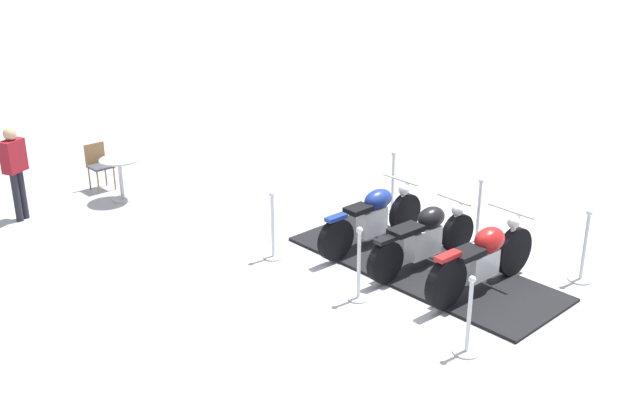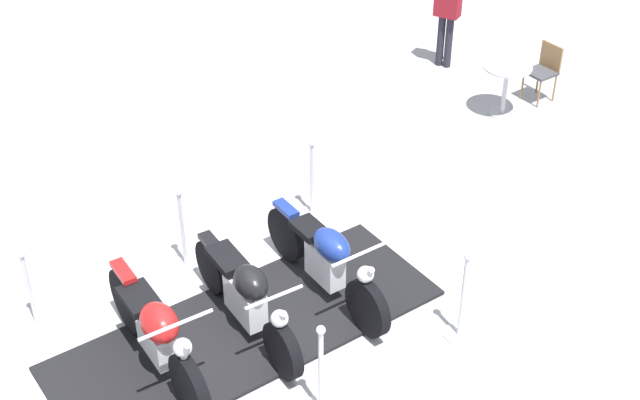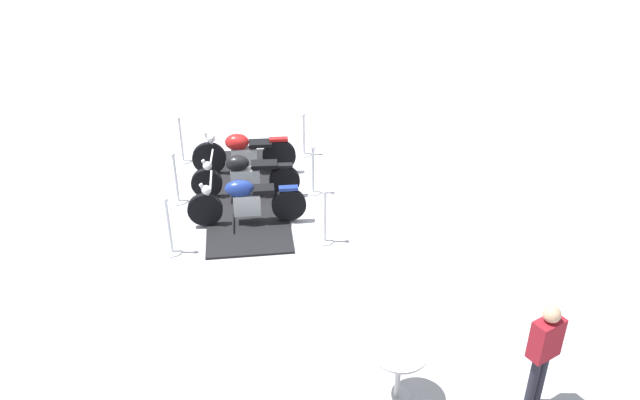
% 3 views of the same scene
% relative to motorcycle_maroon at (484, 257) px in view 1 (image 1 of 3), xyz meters
% --- Properties ---
extents(ground_plane, '(80.00, 80.00, 0.00)m').
position_rel_motorcycle_maroon_xyz_m(ground_plane, '(0.68, 0.77, -0.54)').
color(ground_plane, '#B2B2B7').
extents(display_platform, '(4.06, 4.17, 0.04)m').
position_rel_motorcycle_maroon_xyz_m(display_platform, '(0.68, 0.77, -0.51)').
color(display_platform, black).
rests_on(display_platform, ground_plane).
extents(motorcycle_maroon, '(1.62, 1.67, 1.05)m').
position_rel_motorcycle_maroon_xyz_m(motorcycle_maroon, '(0.00, 0.00, 0.00)').
color(motorcycle_maroon, black).
rests_on(motorcycle_maroon, display_platform).
extents(motorcycle_black, '(1.59, 1.67, 0.92)m').
position_rel_motorcycle_maroon_xyz_m(motorcycle_black, '(0.71, 0.75, -0.03)').
color(motorcycle_black, black).
rests_on(motorcycle_black, display_platform).
extents(motorcycle_navy, '(1.67, 1.63, 0.96)m').
position_rel_motorcycle_maroon_xyz_m(motorcycle_navy, '(1.42, 1.49, -0.01)').
color(motorcycle_navy, black).
rests_on(motorcycle_navy, display_platform).
extents(stanchion_right_rear, '(0.33, 0.33, 1.12)m').
position_rel_motorcycle_maroon_xyz_m(stanchion_right_rear, '(2.92, 1.14, -0.18)').
color(stanchion_right_rear, silver).
rests_on(stanchion_right_rear, ground_plane).
extents(stanchion_right_front, '(0.34, 0.34, 1.09)m').
position_rel_motorcycle_maroon_xyz_m(stanchion_right_front, '(0.44, -1.49, -0.19)').
color(stanchion_right_front, silver).
rests_on(stanchion_right_front, ground_plane).
extents(stanchion_left_front, '(0.33, 0.33, 1.03)m').
position_rel_motorcycle_maroon_xyz_m(stanchion_left_front, '(-1.55, 0.40, -0.21)').
color(stanchion_left_front, silver).
rests_on(stanchion_left_front, ground_plane).
extents(stanchion_left_mid, '(0.28, 0.28, 1.08)m').
position_rel_motorcycle_maroon_xyz_m(stanchion_left_mid, '(-0.31, 1.71, -0.14)').
color(stanchion_left_mid, silver).
rests_on(stanchion_left_mid, ground_plane).
extents(stanchion_right_mid, '(0.36, 0.36, 1.10)m').
position_rel_motorcycle_maroon_xyz_m(stanchion_right_mid, '(1.68, -0.17, -0.21)').
color(stanchion_right_mid, silver).
rests_on(stanchion_right_mid, ground_plane).
extents(stanchion_left_rear, '(0.31, 0.31, 1.08)m').
position_rel_motorcycle_maroon_xyz_m(stanchion_left_rear, '(0.93, 3.02, -0.17)').
color(stanchion_left_rear, silver).
rests_on(stanchion_left_rear, ground_plane).
extents(cafe_table, '(0.71, 0.71, 0.79)m').
position_rel_motorcycle_maroon_xyz_m(cafe_table, '(3.21, 6.08, 0.06)').
color(cafe_table, '#B7B7BC').
rests_on(cafe_table, ground_plane).
extents(cafe_chair_near_table, '(0.57, 0.57, 0.88)m').
position_rel_motorcycle_maroon_xyz_m(cafe_chair_near_table, '(3.77, 6.68, -0.02)').
color(cafe_chair_near_table, olive).
rests_on(cafe_chair_near_table, ground_plane).
extents(bystander_person, '(0.45, 0.33, 1.65)m').
position_rel_motorcycle_maroon_xyz_m(bystander_person, '(2.20, 7.53, 0.45)').
color(bystander_person, '#23232D').
rests_on(bystander_person, ground_plane).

